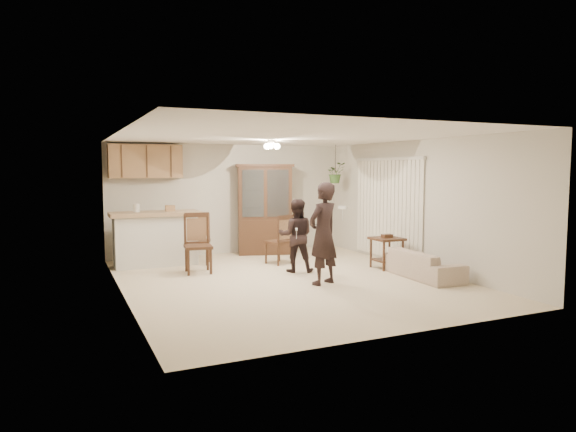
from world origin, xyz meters
name	(u,v)px	position (x,y,z in m)	size (l,w,h in m)	color
floor	(288,280)	(0.00, 0.00, 0.00)	(6.50, 6.50, 0.00)	beige
ceiling	(288,136)	(0.00, 0.00, 2.50)	(5.50, 6.50, 0.02)	white
wall_back	(230,199)	(0.00, 3.25, 1.25)	(5.50, 0.02, 2.50)	beige
wall_front	(403,229)	(0.00, -3.25, 1.25)	(5.50, 0.02, 2.50)	beige
wall_left	(121,215)	(-2.75, 0.00, 1.25)	(0.02, 6.50, 2.50)	beige
wall_right	(416,205)	(2.75, 0.00, 1.25)	(0.02, 6.50, 2.50)	beige
breakfast_bar	(156,241)	(-1.85, 2.35, 0.50)	(1.60, 0.55, 1.00)	silver
bar_top	(155,214)	(-1.85, 2.35, 1.05)	(1.75, 0.70, 0.08)	tan
upper_cabinets	(145,161)	(-1.90, 3.07, 2.10)	(1.50, 0.34, 0.70)	brown
vertical_blinds	(387,209)	(2.71, 0.90, 1.10)	(0.06, 2.30, 2.10)	white
ceiling_fixture	(272,145)	(0.20, 1.20, 2.40)	(0.36, 0.36, 0.20)	#FFE6BF
hanging_plant	(335,173)	(2.30, 2.40, 1.85)	(0.43, 0.37, 0.48)	#305220
plant_cord	(336,159)	(2.30, 2.40, 2.17)	(0.01, 0.01, 0.65)	black
sofa	(423,257)	(2.31, -0.77, 0.37)	(1.87, 0.73, 0.73)	beige
adult	(323,231)	(0.42, -0.52, 0.90)	(0.66, 0.43, 1.80)	black
child	(296,236)	(0.46, 0.62, 0.68)	(0.66, 0.51, 1.35)	black
china_hutch	(265,210)	(0.68, 2.80, 1.01)	(1.39, 0.85, 2.05)	#332112
side_table	(387,252)	(2.21, 0.19, 0.31)	(0.55, 0.55, 0.67)	#332112
chair_bar	(198,256)	(-1.26, 1.28, 0.31)	(0.55, 0.55, 1.12)	#332112
chair_hutch_left	(198,250)	(-1.02, 2.19, 0.30)	(0.60, 0.60, 1.05)	#332112
chair_hutch_right	(279,250)	(0.49, 1.53, 0.29)	(0.57, 0.57, 1.02)	#332112
controller_adult	(343,207)	(0.58, -0.89, 1.32)	(0.05, 0.15, 0.05)	white
controller_child	(296,229)	(0.32, 0.33, 0.85)	(0.04, 0.12, 0.04)	white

